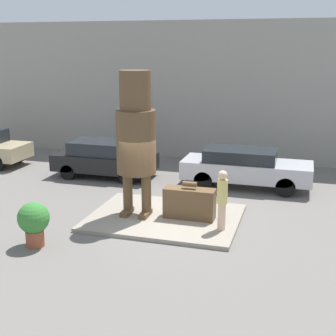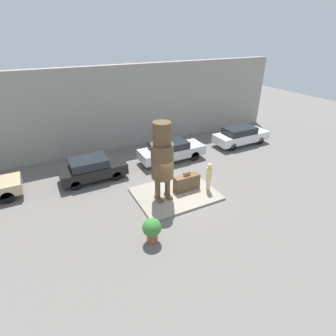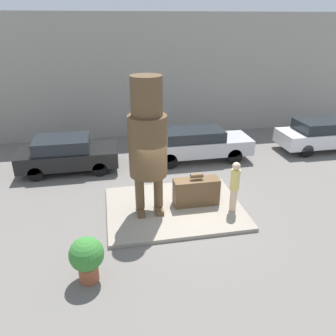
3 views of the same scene
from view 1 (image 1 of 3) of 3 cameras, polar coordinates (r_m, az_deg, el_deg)
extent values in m
plane|color=slate|center=(14.48, -0.39, -6.30)|extent=(60.00, 60.00, 0.00)
cube|color=gray|center=(14.46, -0.39, -6.07)|extent=(4.54, 3.51, 0.12)
cube|color=gray|center=(21.69, 6.03, 9.23)|extent=(28.00, 0.60, 6.28)
cube|color=brown|center=(14.60, -5.01, -5.35)|extent=(0.23, 0.68, 0.15)
cube|color=brown|center=(14.40, -2.76, -5.60)|extent=(0.23, 0.68, 0.15)
cylinder|color=brown|center=(14.47, -4.93, -2.74)|extent=(0.30, 0.30, 1.19)
cylinder|color=brown|center=(14.27, -2.66, -2.95)|extent=(0.30, 0.30, 1.19)
cylinder|color=brown|center=(13.98, -3.91, 3.21)|extent=(1.19, 1.19, 1.91)
cylinder|color=brown|center=(13.76, -4.02, 9.44)|extent=(0.93, 0.93, 1.14)
cube|color=brown|center=(14.13, 2.64, -4.33)|extent=(1.54, 0.54, 0.93)
cylinder|color=brown|center=(13.94, 2.67, -1.97)|extent=(0.42, 0.16, 0.16)
cylinder|color=beige|center=(13.36, 6.55, -5.89)|extent=(0.23, 0.23, 0.78)
cylinder|color=#DBC66B|center=(13.12, 6.64, -2.88)|extent=(0.29, 0.29, 0.69)
sphere|color=beige|center=(12.99, 6.70, -0.87)|extent=(0.26, 0.26, 0.26)
cylinder|color=black|center=(22.43, -17.80, 1.56)|extent=(0.71, 0.18, 0.71)
cube|color=black|center=(19.11, -7.68, 0.78)|extent=(4.06, 1.80, 0.66)
cube|color=#1E2328|center=(19.06, -8.30, 2.54)|extent=(2.23, 1.62, 0.52)
cylinder|color=black|center=(19.46, -3.30, 0.15)|extent=(0.60, 0.18, 0.60)
cylinder|color=black|center=(18.00, -5.02, -1.10)|extent=(0.60, 0.18, 0.60)
cylinder|color=black|center=(20.43, -9.95, 0.65)|extent=(0.60, 0.18, 0.60)
cylinder|color=black|center=(19.04, -12.09, -0.49)|extent=(0.60, 0.18, 0.60)
cube|color=#B7B7BC|center=(17.73, 9.54, -0.23)|extent=(4.77, 1.71, 0.66)
cube|color=#1E2328|center=(17.62, 8.85, 1.58)|extent=(2.62, 1.54, 0.45)
cylinder|color=black|center=(18.45, 14.35, -0.97)|extent=(0.70, 0.18, 0.70)
cylinder|color=black|center=(16.98, 14.13, -2.31)|extent=(0.70, 0.18, 0.70)
cylinder|color=black|center=(18.76, 5.31, -0.30)|extent=(0.70, 0.18, 0.70)
cylinder|color=black|center=(17.32, 4.32, -1.56)|extent=(0.70, 0.18, 0.70)
cylinder|color=brown|center=(13.08, -15.90, -8.24)|extent=(0.49, 0.49, 0.44)
sphere|color=#387F33|center=(12.87, -16.08, -5.86)|extent=(0.84, 0.84, 0.84)
camera|label=2|loc=(10.80, -68.28, 23.45)|focal=28.00mm
camera|label=3|loc=(6.95, -44.67, 16.68)|focal=35.00mm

